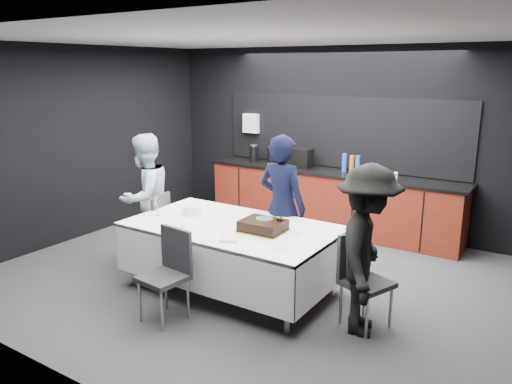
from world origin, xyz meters
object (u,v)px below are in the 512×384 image
(chair_right, at_px, (361,272))
(chair_near, at_px, (169,268))
(person_center, at_px, (282,206))
(plate_stack, at_px, (193,210))
(party_table, at_px, (232,237))
(chair_left, at_px, (154,224))
(champagne_flute, at_px, (157,203))
(person_left, at_px, (145,197))
(cake_assembly, at_px, (263,226))
(person_right, at_px, (367,251))

(chair_right, distance_m, chair_near, 1.90)
(person_center, bearing_deg, chair_near, 80.59)
(plate_stack, relative_size, chair_right, 0.25)
(plate_stack, distance_m, chair_near, 1.11)
(party_table, relative_size, chair_left, 2.51)
(champagne_flute, bearing_deg, person_left, 146.50)
(cake_assembly, height_order, person_center, person_center)
(party_table, xyz_separation_m, champagne_flute, (-0.94, -0.18, 0.30))
(champagne_flute, distance_m, chair_left, 0.60)
(cake_assembly, relative_size, person_left, 0.30)
(champagne_flute, distance_m, chair_right, 2.49)
(party_table, distance_m, person_center, 0.77)
(champagne_flute, xyz_separation_m, person_right, (2.53, 0.13, -0.12))
(plate_stack, xyz_separation_m, champagne_flute, (-0.30, -0.28, 0.11))
(cake_assembly, relative_size, person_center, 0.28)
(plate_stack, bearing_deg, party_table, -8.19)
(champagne_flute, distance_m, person_right, 2.54)
(champagne_flute, distance_m, chair_near, 1.11)
(chair_left, height_order, person_center, person_center)
(person_right, bearing_deg, chair_left, 71.19)
(person_center, relative_size, person_left, 1.04)
(cake_assembly, height_order, person_right, person_right)
(person_center, distance_m, person_left, 1.84)
(person_center, xyz_separation_m, person_left, (-1.78, -0.49, -0.04))
(party_table, xyz_separation_m, person_right, (1.59, -0.06, 0.18))
(person_left, bearing_deg, party_table, 80.84)
(plate_stack, xyz_separation_m, person_left, (-0.89, 0.11, 0.00))
(cake_assembly, relative_size, chair_right, 0.53)
(chair_near, distance_m, person_center, 1.64)
(chair_left, xyz_separation_m, person_right, (2.88, -0.15, 0.29))
(cake_assembly, height_order, chair_left, cake_assembly)
(chair_right, xyz_separation_m, person_center, (-1.26, 0.63, 0.33))
(chair_right, xyz_separation_m, person_right, (0.09, -0.12, 0.29))
(party_table, distance_m, person_left, 1.55)
(chair_right, xyz_separation_m, chair_near, (-1.66, -0.93, 0.00))
(plate_stack, bearing_deg, chair_left, 179.53)
(party_table, height_order, person_center, person_center)
(person_center, bearing_deg, party_table, 75.63)
(person_left, xyz_separation_m, person_right, (3.12, -0.26, -0.01))
(person_center, bearing_deg, champagne_flute, 41.67)
(chair_near, bearing_deg, cake_assembly, 56.49)
(chair_left, bearing_deg, person_left, 155.89)
(party_table, distance_m, chair_near, 0.88)
(chair_left, distance_m, person_right, 2.90)
(chair_right, bearing_deg, party_table, -177.43)
(plate_stack, relative_size, person_center, 0.13)
(party_table, bearing_deg, champagne_flute, -168.93)
(cake_assembly, xyz_separation_m, person_left, (-1.94, 0.20, -0.01))
(person_right, bearing_deg, person_center, 45.12)
(chair_near, relative_size, person_right, 0.56)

